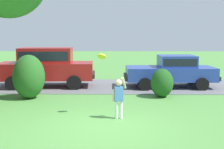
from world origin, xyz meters
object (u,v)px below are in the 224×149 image
at_px(parked_suv, 46,65).
at_px(child_thrower, 119,95).
at_px(parked_sedan, 172,70).
at_px(frisbee, 102,56).

xyz_separation_m(parked_suv, child_thrower, (3.52, -5.73, -0.36)).
bearing_deg(parked_suv, parked_sedan, -0.05).
relative_size(parked_sedan, child_thrower, 3.46).
relative_size(parked_sedan, frisbee, 14.30).
bearing_deg(parked_sedan, child_thrower, -114.24).
bearing_deg(child_thrower, parked_suv, 121.59).
height_order(child_thrower, frisbee, frisbee).
xyz_separation_m(parked_sedan, parked_suv, (-6.10, 0.01, 0.23)).
distance_m(parked_sedan, parked_suv, 6.10).
relative_size(parked_suv, frisbee, 15.46).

